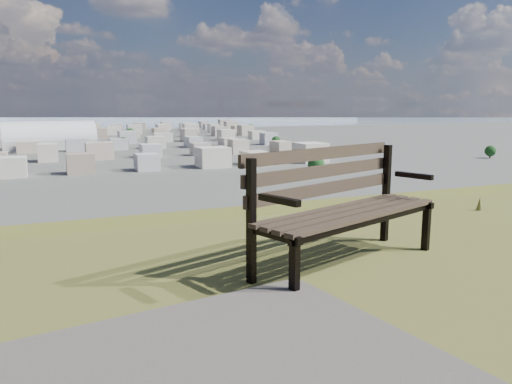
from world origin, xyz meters
name	(u,v)px	position (x,y,z in m)	size (l,w,h in m)	color
park_bench	(340,199)	(-0.40, 2.08, 25.55)	(1.94, 1.18, 0.97)	#423326
arena	(50,140)	(0.02, 319.82, 5.11)	(53.06, 26.05, 21.69)	#BABAB6
city_blocks	(48,136)	(0.00, 394.44, 3.50)	(395.00, 361.00, 7.00)	beige
city_trees	(0,142)	(-26.39, 319.00, 4.83)	(406.52, 387.20, 9.98)	#34221A
bay_water	(45,120)	(0.00, 900.00, 0.00)	(2400.00, 700.00, 0.12)	#93ADBB
far_hills	(17,105)	(-60.92, 1402.93, 25.47)	(2050.00, 340.00, 60.00)	#9EA8C5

